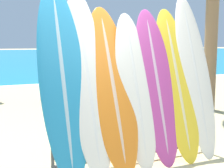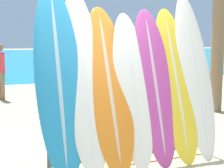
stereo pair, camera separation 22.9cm
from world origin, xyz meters
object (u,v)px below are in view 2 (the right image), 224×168
object	(u,v)px
surfboard_slot_1	(84,79)
surfboard_slot_5	(176,83)
surfboard_slot_2	(109,87)
person_far_left	(51,66)
surfboard_slot_3	(133,89)
surfboard_slot_6	(195,75)
surfboard_slot_0	(59,78)
surfboard_rack	(133,126)
surfboard_slot_4	(155,85)
person_mid_beach	(1,69)

from	to	relation	value
surfboard_slot_1	surfboard_slot_5	size ratio (longest dim) A/B	1.10
surfboard_slot_2	person_far_left	distance (m)	4.85
surfboard_slot_1	person_far_left	bearing A→B (deg)	85.11
surfboard_slot_3	surfboard_slot_6	bearing A→B (deg)	3.21
surfboard_slot_2	surfboard_slot_5	distance (m)	0.99
surfboard_slot_1	surfboard_slot_2	xyz separation A→B (m)	(0.31, -0.05, -0.11)
surfboard_slot_6	surfboard_slot_0	bearing A→B (deg)	179.56
person_far_left	surfboard_slot_5	bearing A→B (deg)	152.98
surfboard_rack	surfboard_slot_0	size ratio (longest dim) A/B	0.97
surfboard_slot_0	surfboard_slot_4	world-z (taller)	surfboard_slot_0
surfboard_rack	surfboard_slot_2	bearing A→B (deg)	178.13
person_mid_beach	person_far_left	xyz separation A→B (m)	(1.29, -0.73, 0.12)
surfboard_slot_4	surfboard_slot_6	distance (m)	0.68
surfboard_slot_4	person_mid_beach	size ratio (longest dim) A/B	1.32
surfboard_slot_6	surfboard_slot_4	bearing A→B (deg)	-176.39
surfboard_slot_1	person_mid_beach	xyz separation A→B (m)	(-0.88, 5.52, -0.30)
surfboard_slot_5	person_far_left	bearing A→B (deg)	100.38
surfboard_slot_0	surfboard_slot_1	size ratio (longest dim) A/B	1.02
surfboard_slot_4	person_mid_beach	xyz separation A→B (m)	(-1.84, 5.58, -0.18)
surfboard_slot_5	surfboard_slot_6	world-z (taller)	surfboard_slot_6
surfboard_slot_2	surfboard_slot_5	size ratio (longest dim) A/B	1.00
surfboard_slot_1	person_far_left	size ratio (longest dim) A/B	1.29
surfboard_slot_0	surfboard_slot_2	distance (m)	0.65
surfboard_slot_1	surfboard_slot_3	distance (m)	0.65
surfboard_slot_0	surfboard_slot_4	size ratio (longest dim) A/B	1.13
surfboard_slot_1	person_mid_beach	world-z (taller)	surfboard_slot_1
surfboard_rack	surfboard_slot_4	distance (m)	0.61
surfboard_slot_4	person_far_left	world-z (taller)	surfboard_slot_4
surfboard_slot_6	person_mid_beach	xyz separation A→B (m)	(-2.51, 5.54, -0.30)
surfboard_slot_1	surfboard_slot_3	xyz separation A→B (m)	(0.63, -0.07, -0.15)
surfboard_slot_3	surfboard_slot_4	size ratio (longest dim) A/B	0.97
surfboard_slot_3	person_far_left	world-z (taller)	surfboard_slot_3
surfboard_slot_3	person_mid_beach	distance (m)	5.80
surfboard_slot_1	surfboard_slot_3	bearing A→B (deg)	-6.55
surfboard_rack	surfboard_slot_6	size ratio (longest dim) A/B	0.99
surfboard_slot_6	person_far_left	distance (m)	4.97
surfboard_rack	surfboard_slot_5	distance (m)	0.85
surfboard_rack	person_far_left	xyz separation A→B (m)	(-0.24, 4.86, 0.47)
surfboard_slot_3	surfboard_slot_4	xyz separation A→B (m)	(0.33, 0.01, 0.03)
surfboard_slot_2	surfboard_slot_3	size ratio (longest dim) A/B	1.04
surfboard_slot_3	person_far_left	size ratio (longest dim) A/B	1.12
surfboard_slot_4	surfboard_slot_5	xyz separation A→B (m)	(0.34, 0.01, 0.01)
surfboard_slot_1	person_far_left	world-z (taller)	surfboard_slot_1
surfboard_rack	surfboard_slot_2	distance (m)	0.64
surfboard_slot_4	person_far_left	xyz separation A→B (m)	(-0.55, 4.86, -0.06)
surfboard_slot_3	surfboard_slot_6	xyz separation A→B (m)	(0.99, 0.06, 0.15)
surfboard_slot_5	surfboard_rack	bearing A→B (deg)	-178.82
surfboard_slot_1	surfboard_slot_2	world-z (taller)	surfboard_slot_1
surfboard_slot_0	surfboard_rack	bearing A→B (deg)	-3.37
person_mid_beach	person_far_left	distance (m)	1.49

